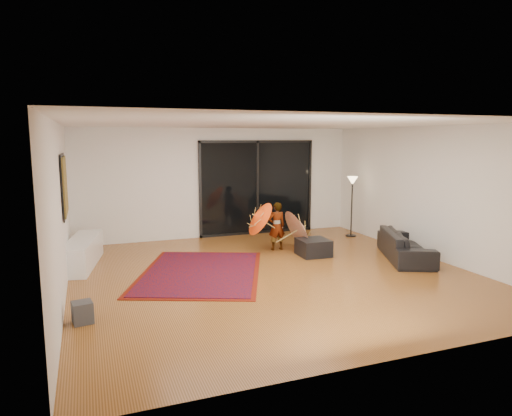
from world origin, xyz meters
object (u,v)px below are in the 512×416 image
media_console (82,252)px  ottoman (313,247)px  sofa (406,245)px  child (277,226)px

media_console → ottoman: 4.64m
media_console → sofa: size_ratio=0.97×
sofa → child: bearing=77.0°
sofa → child: 2.73m
media_console → child: bearing=8.8°
sofa → child: (-2.17, 1.64, 0.25)m
sofa → child: child is taller
media_console → sofa: 6.45m
ottoman → child: bearing=125.4°
sofa → ottoman: bearing=85.5°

